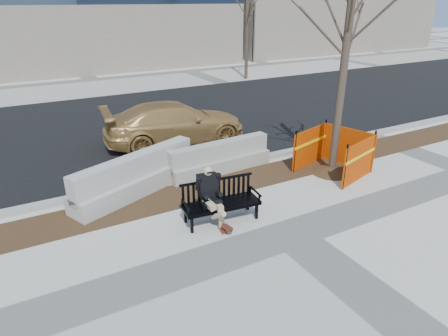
{
  "coord_description": "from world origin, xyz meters",
  "views": [
    {
      "loc": [
        -4.41,
        -5.25,
        4.33
      ],
      "look_at": [
        -0.55,
        1.71,
        0.9
      ],
      "focal_mm": 31.63,
      "sensor_mm": 36.0,
      "label": 1
    }
  ],
  "objects_px": {
    "seated_man": "(210,222)",
    "jersey_barrier_left": "(138,192)",
    "bench": "(221,220)",
    "jersey_barrier_right": "(220,171)",
    "sedan": "(176,142)",
    "tree_fence": "(331,172)"
  },
  "relations": [
    {
      "from": "tree_fence",
      "to": "jersey_barrier_left",
      "type": "distance_m",
      "value": 5.16
    },
    {
      "from": "seated_man",
      "to": "jersey_barrier_right",
      "type": "height_order",
      "value": "seated_man"
    },
    {
      "from": "sedan",
      "to": "jersey_barrier_right",
      "type": "bearing_deg",
      "value": -171.57
    },
    {
      "from": "bench",
      "to": "seated_man",
      "type": "height_order",
      "value": "seated_man"
    },
    {
      "from": "bench",
      "to": "seated_man",
      "type": "distance_m",
      "value": 0.24
    },
    {
      "from": "bench",
      "to": "jersey_barrier_right",
      "type": "distance_m",
      "value": 2.61
    },
    {
      "from": "seated_man",
      "to": "jersey_barrier_left",
      "type": "bearing_deg",
      "value": 120.3
    },
    {
      "from": "tree_fence",
      "to": "jersey_barrier_right",
      "type": "xyz_separation_m",
      "value": [
        -2.62,
        1.54,
        0.0
      ]
    },
    {
      "from": "bench",
      "to": "jersey_barrier_right",
      "type": "xyz_separation_m",
      "value": [
        1.21,
        2.31,
        0.0
      ]
    },
    {
      "from": "sedan",
      "to": "jersey_barrier_right",
      "type": "relative_size",
      "value": 1.53
    },
    {
      "from": "jersey_barrier_right",
      "to": "bench",
      "type": "bearing_deg",
      "value": -121.7
    },
    {
      "from": "tree_fence",
      "to": "jersey_barrier_left",
      "type": "relative_size",
      "value": 1.72
    },
    {
      "from": "jersey_barrier_left",
      "to": "jersey_barrier_right",
      "type": "distance_m",
      "value": 2.36
    },
    {
      "from": "jersey_barrier_right",
      "to": "tree_fence",
      "type": "bearing_deg",
      "value": -34.4
    },
    {
      "from": "bench",
      "to": "seated_man",
      "type": "xyz_separation_m",
      "value": [
        -0.22,
        0.07,
        0.0
      ]
    },
    {
      "from": "seated_man",
      "to": "sedan",
      "type": "height_order",
      "value": "sedan"
    },
    {
      "from": "tree_fence",
      "to": "sedan",
      "type": "bearing_deg",
      "value": 122.5
    },
    {
      "from": "tree_fence",
      "to": "jersey_barrier_left",
      "type": "height_order",
      "value": "tree_fence"
    },
    {
      "from": "bench",
      "to": "jersey_barrier_right",
      "type": "relative_size",
      "value": 0.56
    },
    {
      "from": "tree_fence",
      "to": "sedan",
      "type": "relative_size",
      "value": 1.3
    },
    {
      "from": "jersey_barrier_right",
      "to": "seated_man",
      "type": "bearing_deg",
      "value": -126.7
    },
    {
      "from": "sedan",
      "to": "jersey_barrier_right",
      "type": "xyz_separation_m",
      "value": [
        0.13,
        -2.77,
        0.0
      ]
    }
  ]
}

